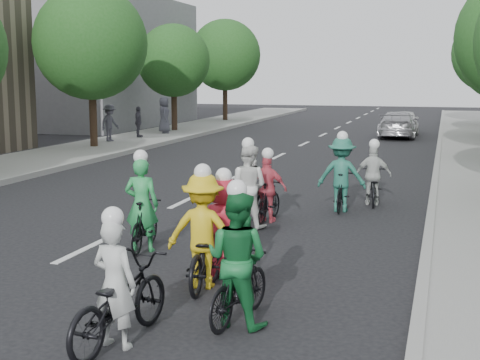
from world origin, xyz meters
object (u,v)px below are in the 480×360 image
at_px(cyclist_3, 268,195).
at_px(spectator_2, 164,115).
at_px(cyclist_1, 238,269).
at_px(cyclist_7, 342,180).
at_px(cyclist_2, 204,242).
at_px(cyclist_5, 143,216).
at_px(follow_car_trail, 404,121).
at_px(spectator_1, 138,122).
at_px(cyclist_8, 373,182).
at_px(cyclist_4, 225,239).
at_px(cyclist_6, 249,195).
at_px(cyclist_0, 118,298).
at_px(follow_car_lead, 398,124).
at_px(spectator_0, 110,123).

distance_m(cyclist_3, spectator_2, 21.38).
relative_size(cyclist_1, cyclist_7, 1.00).
height_order(cyclist_2, cyclist_5, cyclist_2).
xyz_separation_m(follow_car_trail, spectator_1, (-12.27, -7.86, 0.25)).
xyz_separation_m(cyclist_5, cyclist_8, (3.56, 5.69, -0.08)).
bearing_deg(cyclist_4, spectator_2, -58.31).
bearing_deg(cyclist_3, cyclist_2, 97.37).
bearing_deg(cyclist_5, spectator_1, -72.12).
xyz_separation_m(cyclist_6, spectator_1, (-10.53, 16.63, 0.23)).
height_order(cyclist_4, cyclist_5, cyclist_5).
xyz_separation_m(cyclist_3, follow_car_trail, (1.46, 23.91, 0.06)).
bearing_deg(follow_car_trail, cyclist_8, 87.86).
distance_m(cyclist_0, follow_car_lead, 28.41).
xyz_separation_m(cyclist_6, follow_car_lead, (1.59, 21.91, -0.01)).
xyz_separation_m(cyclist_2, spectator_2, (-10.76, 23.26, 0.41)).
bearing_deg(spectator_1, follow_car_lead, -79.65).
bearing_deg(cyclist_2, cyclist_6, -89.31).
relative_size(cyclist_0, cyclist_4, 1.16).
distance_m(cyclist_2, spectator_0, 21.70).
height_order(cyclist_0, spectator_2, spectator_2).
distance_m(cyclist_0, follow_car_trail, 31.00).
xyz_separation_m(cyclist_6, follow_car_trail, (1.73, 24.49, -0.02)).
distance_m(cyclist_4, spectator_0, 21.27).
distance_m(cyclist_5, spectator_2, 23.38).
bearing_deg(cyclist_0, spectator_1, -57.56).
distance_m(cyclist_7, spectator_1, 18.86).
bearing_deg(cyclist_2, follow_car_lead, -98.69).
xyz_separation_m(cyclist_0, follow_car_lead, (1.30, 28.38, 0.10)).
bearing_deg(cyclist_0, cyclist_4, -89.15).
bearing_deg(cyclist_7, cyclist_4, 78.96).
height_order(cyclist_3, follow_car_lead, cyclist_3).
relative_size(cyclist_2, spectator_2, 1.03).
relative_size(cyclist_1, spectator_0, 1.12).
xyz_separation_m(cyclist_2, cyclist_7, (1.13, 6.29, 0.06)).
distance_m(cyclist_2, spectator_1, 23.47).
bearing_deg(cyclist_0, cyclist_8, -94.13).
bearing_deg(cyclist_6, follow_car_lead, -86.09).
bearing_deg(cyclist_2, cyclist_1, 119.11).
relative_size(spectator_0, spectator_1, 1.12).
bearing_deg(cyclist_7, spectator_1, -50.90).
distance_m(cyclist_2, cyclist_6, 4.11).
relative_size(cyclist_1, cyclist_4, 1.08).
bearing_deg(cyclist_3, cyclist_7, -125.14).
bearing_deg(cyclist_4, cyclist_0, 89.54).
distance_m(cyclist_0, cyclist_6, 6.48).
height_order(cyclist_1, cyclist_4, cyclist_1).
height_order(cyclist_7, cyclist_8, cyclist_7).
bearing_deg(follow_car_lead, cyclist_8, 91.21).
bearing_deg(spectator_2, cyclist_0, 178.01).
distance_m(cyclist_1, cyclist_8, 8.73).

